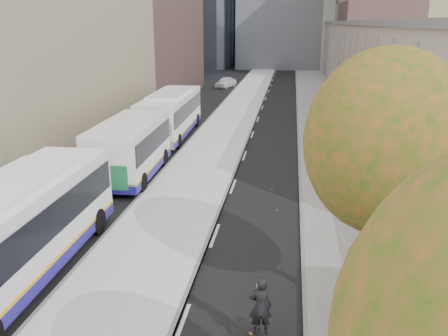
# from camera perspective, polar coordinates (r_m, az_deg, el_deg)

# --- Properties ---
(bus_platform) EXTENTS (4.25, 150.00, 0.15)m
(bus_platform) POSITION_cam_1_polar(r_m,az_deg,el_deg) (35.44, -0.32, 3.89)
(bus_platform) COLOR silver
(bus_platform) RESTS_ON ground
(sidewalk) EXTENTS (4.75, 150.00, 0.08)m
(sidewalk) POSITION_cam_1_polar(r_m,az_deg,el_deg) (35.22, 12.70, 3.33)
(sidewalk) COLOR gray
(sidewalk) RESTS_ON ground
(building_tan) EXTENTS (18.00, 92.00, 8.00)m
(building_tan) POSITION_cam_1_polar(r_m,az_deg,el_deg) (64.88, 21.32, 12.29)
(building_tan) COLOR tan
(building_tan) RESTS_ON ground
(tree_c) EXTENTS (4.20, 4.20, 7.28)m
(tree_c) POSITION_cam_1_polar(r_m,az_deg,el_deg) (12.72, 18.96, 2.87)
(tree_c) COLOR #2E2114
(tree_c) RESTS_ON sidewalk
(bus_far) EXTENTS (3.25, 18.87, 3.13)m
(bus_far) POSITION_cam_1_polar(r_m,az_deg,el_deg) (31.46, -8.11, 5.08)
(bus_far) COLOR white
(bus_far) RESTS_ON ground
(cyclist) EXTENTS (0.63, 1.65, 2.06)m
(cyclist) POSITION_cam_1_polar(r_m,az_deg,el_deg) (12.90, 4.36, -18.04)
(cyclist) COLOR black
(cyclist) RESTS_ON ground
(distant_car) EXTENTS (2.74, 4.36, 1.38)m
(distant_car) POSITION_cam_1_polar(r_m,az_deg,el_deg) (62.84, 0.19, 10.27)
(distant_car) COLOR silver
(distant_car) RESTS_ON ground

